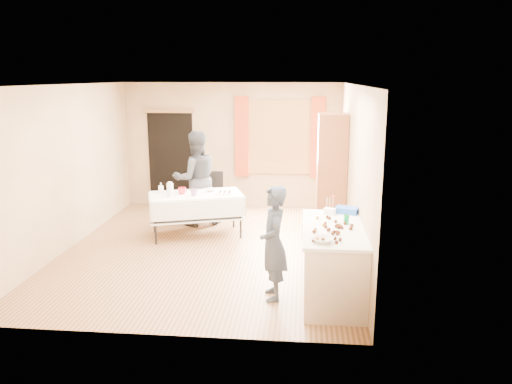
# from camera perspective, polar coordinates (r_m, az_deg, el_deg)

# --- Properties ---
(floor) EXTENTS (4.50, 5.50, 0.02)m
(floor) POSITION_cam_1_polar(r_m,az_deg,el_deg) (8.13, -5.44, -6.59)
(floor) COLOR #9E7047
(floor) RESTS_ON ground
(ceiling) EXTENTS (4.50, 5.50, 0.02)m
(ceiling) POSITION_cam_1_polar(r_m,az_deg,el_deg) (7.66, -5.88, 12.19)
(ceiling) COLOR white
(ceiling) RESTS_ON floor
(wall_back) EXTENTS (4.50, 0.02, 2.60)m
(wall_back) POSITION_cam_1_polar(r_m,az_deg,el_deg) (10.48, -2.78, 5.29)
(wall_back) COLOR tan
(wall_back) RESTS_ON floor
(wall_front) EXTENTS (4.50, 0.02, 2.60)m
(wall_front) POSITION_cam_1_polar(r_m,az_deg,el_deg) (5.18, -11.44, -3.11)
(wall_front) COLOR tan
(wall_front) RESTS_ON floor
(wall_left) EXTENTS (0.02, 5.50, 2.60)m
(wall_left) POSITION_cam_1_polar(r_m,az_deg,el_deg) (8.52, -20.77, 2.63)
(wall_left) COLOR tan
(wall_left) RESTS_ON floor
(wall_right) EXTENTS (0.02, 5.50, 2.60)m
(wall_right) POSITION_cam_1_polar(r_m,az_deg,el_deg) (7.69, 11.13, 2.19)
(wall_right) COLOR tan
(wall_right) RESTS_ON floor
(window_frame) EXTENTS (1.32, 0.06, 1.52)m
(window_frame) POSITION_cam_1_polar(r_m,az_deg,el_deg) (10.32, 2.71, 6.29)
(window_frame) COLOR olive
(window_frame) RESTS_ON wall_back
(window_pane) EXTENTS (1.20, 0.02, 1.40)m
(window_pane) POSITION_cam_1_polar(r_m,az_deg,el_deg) (10.31, 2.71, 6.28)
(window_pane) COLOR white
(window_pane) RESTS_ON wall_back
(curtain_left) EXTENTS (0.28, 0.06, 1.65)m
(curtain_left) POSITION_cam_1_polar(r_m,az_deg,el_deg) (10.34, -1.65, 6.31)
(curtain_left) COLOR #B13F20
(curtain_left) RESTS_ON wall_back
(curtain_right) EXTENTS (0.28, 0.06, 1.65)m
(curtain_right) POSITION_cam_1_polar(r_m,az_deg,el_deg) (10.26, 7.07, 6.17)
(curtain_right) COLOR #B13F20
(curtain_right) RESTS_ON wall_back
(doorway) EXTENTS (0.95, 0.04, 2.00)m
(doorway) POSITION_cam_1_polar(r_m,az_deg,el_deg) (10.76, -9.67, 3.71)
(doorway) COLOR black
(doorway) RESTS_ON floor
(door_lintel) EXTENTS (1.05, 0.06, 0.08)m
(door_lintel) POSITION_cam_1_polar(r_m,az_deg,el_deg) (10.61, -9.93, 9.12)
(door_lintel) COLOR olive
(door_lintel) RESTS_ON wall_back
(cabinet) EXTENTS (0.50, 0.60, 2.10)m
(cabinet) POSITION_cam_1_polar(r_m,az_deg,el_deg) (8.82, 8.62, 2.03)
(cabinet) COLOR brown
(cabinet) RESTS_ON floor
(counter) EXTENTS (0.78, 1.64, 0.91)m
(counter) POSITION_cam_1_polar(r_m,az_deg,el_deg) (6.38, 8.81, -7.92)
(counter) COLOR beige
(counter) RESTS_ON floor
(party_table) EXTENTS (1.77, 1.28, 0.75)m
(party_table) POSITION_cam_1_polar(r_m,az_deg,el_deg) (8.71, -6.83, -2.15)
(party_table) COLOR black
(party_table) RESTS_ON floor
(chair) EXTENTS (0.39, 0.39, 0.94)m
(chair) POSITION_cam_1_polar(r_m,az_deg,el_deg) (9.65, -5.00, -1.60)
(chair) COLOR black
(chair) RESTS_ON floor
(girl) EXTENTS (0.66, 0.54, 1.44)m
(girl) POSITION_cam_1_polar(r_m,az_deg,el_deg) (6.17, 2.01, -5.86)
(girl) COLOR #263043
(girl) RESTS_ON floor
(woman) EXTENTS (1.37, 1.33, 1.76)m
(woman) POSITION_cam_1_polar(r_m,az_deg,el_deg) (9.27, -6.89, 1.53)
(woman) COLOR black
(woman) RESTS_ON floor
(soda_can) EXTENTS (0.07, 0.07, 0.12)m
(soda_can) POSITION_cam_1_polar(r_m,az_deg,el_deg) (6.37, 10.29, -3.08)
(soda_can) COLOR #078540
(soda_can) RESTS_ON counter
(mixing_bowl) EXTENTS (0.40, 0.40, 0.06)m
(mixing_bowl) POSITION_cam_1_polar(r_m,az_deg,el_deg) (5.65, 7.66, -5.43)
(mixing_bowl) COLOR white
(mixing_bowl) RESTS_ON counter
(foam_block) EXTENTS (0.18, 0.15, 0.08)m
(foam_block) POSITION_cam_1_polar(r_m,az_deg,el_deg) (6.78, 8.41, -2.20)
(foam_block) COLOR white
(foam_block) RESTS_ON counter
(blue_basket) EXTENTS (0.35, 0.28, 0.08)m
(blue_basket) POSITION_cam_1_polar(r_m,az_deg,el_deg) (6.88, 10.34, -2.05)
(blue_basket) COLOR blue
(blue_basket) RESTS_ON counter
(pitcher) EXTENTS (0.14, 0.14, 0.22)m
(pitcher) POSITION_cam_1_polar(r_m,az_deg,el_deg) (8.50, -9.79, 0.26)
(pitcher) COLOR silver
(pitcher) RESTS_ON party_table
(cup_red) EXTENTS (0.25, 0.25, 0.11)m
(cup_red) POSITION_cam_1_polar(r_m,az_deg,el_deg) (8.64, -8.45, 0.14)
(cup_red) COLOR red
(cup_red) RESTS_ON party_table
(cup_rainbow) EXTENTS (0.21, 0.21, 0.11)m
(cup_rainbow) POSITION_cam_1_polar(r_m,az_deg,el_deg) (8.48, -7.11, -0.06)
(cup_rainbow) COLOR red
(cup_rainbow) RESTS_ON party_table
(small_bowl) EXTENTS (0.31, 0.31, 0.05)m
(small_bowl) POSITION_cam_1_polar(r_m,az_deg,el_deg) (8.79, -5.13, 0.26)
(small_bowl) COLOR white
(small_bowl) RESTS_ON party_table
(pastry_tray) EXTENTS (0.28, 0.20, 0.02)m
(pastry_tray) POSITION_cam_1_polar(r_m,az_deg,el_deg) (8.60, -3.59, -0.12)
(pastry_tray) COLOR white
(pastry_tray) RESTS_ON party_table
(bottle) EXTENTS (0.14, 0.14, 0.18)m
(bottle) POSITION_cam_1_polar(r_m,az_deg,el_deg) (8.76, -10.81, 0.47)
(bottle) COLOR white
(bottle) RESTS_ON party_table
(cake_balls) EXTENTS (0.53, 1.05, 0.04)m
(cake_balls) POSITION_cam_1_polar(r_m,az_deg,el_deg) (6.07, 8.66, -4.23)
(cake_balls) COLOR #3F2314
(cake_balls) RESTS_ON counter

